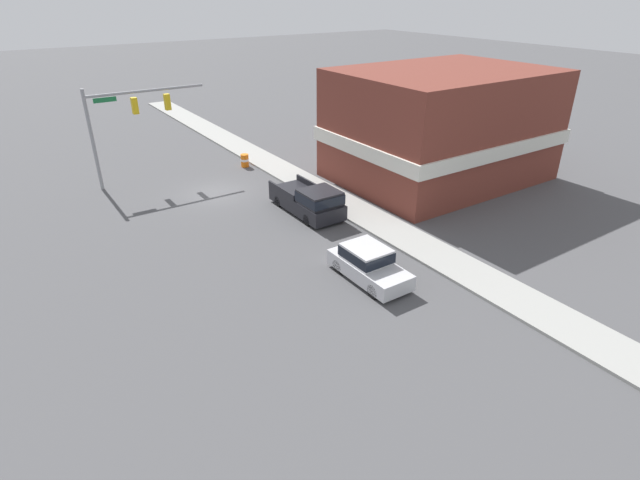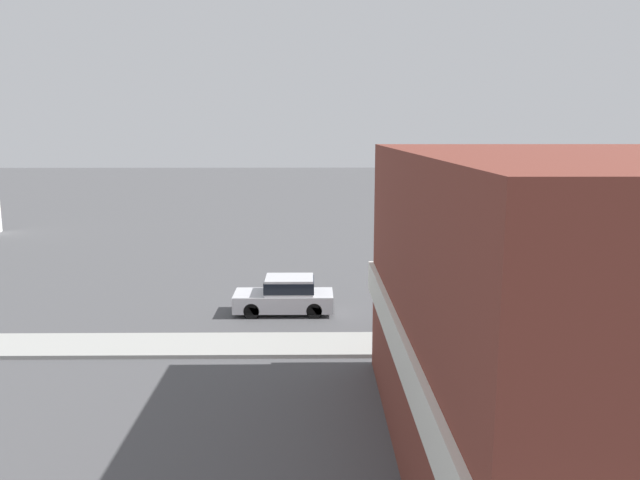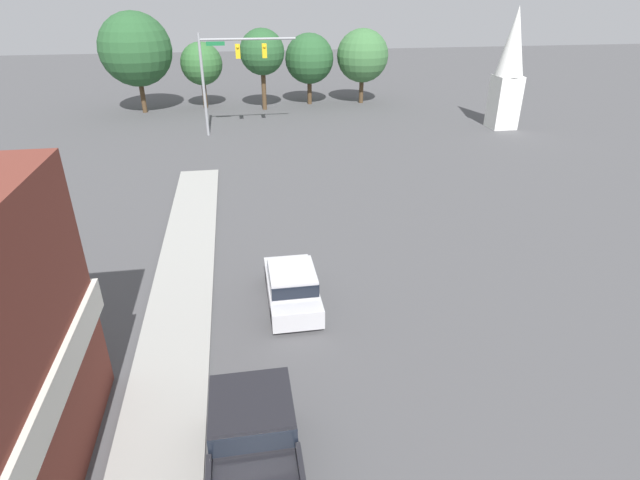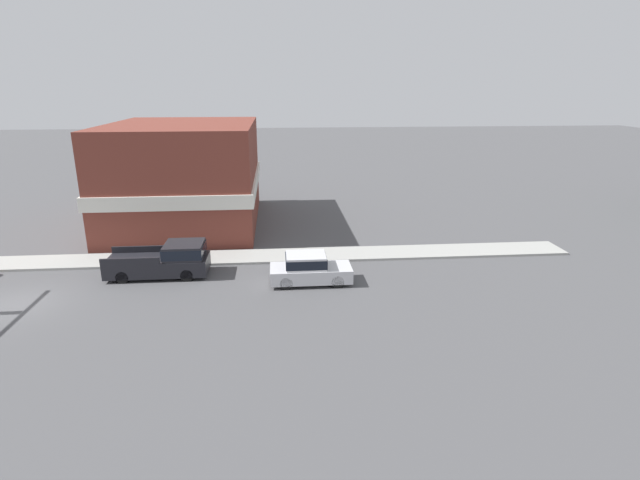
% 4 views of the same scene
% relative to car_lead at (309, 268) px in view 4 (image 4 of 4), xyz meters
% --- Properties ---
extents(ground_plane, '(200.00, 200.00, 0.00)m').
position_rel_car_lead_xyz_m(ground_plane, '(1.47, -13.93, -0.81)').
color(ground_plane, '#4C4C4F').
extents(sidewalk_curb, '(2.40, 60.00, 0.14)m').
position_rel_car_lead_xyz_m(sidewalk_curb, '(-4.23, -13.93, -0.74)').
color(sidewalk_curb, '#9E9E99').
rests_on(sidewalk_curb, ground).
extents(car_lead, '(1.82, 4.21, 1.58)m').
position_rel_car_lead_xyz_m(car_lead, '(0.00, 0.00, 0.00)').
color(car_lead, black).
rests_on(car_lead, ground).
extents(pickup_truck_parked, '(2.15, 5.33, 1.80)m').
position_rel_car_lead_xyz_m(pickup_truck_parked, '(-1.76, -7.56, 0.08)').
color(pickup_truck_parked, black).
rests_on(pickup_truck_parked, ground).
extents(corner_brick_building, '(13.89, 10.39, 7.32)m').
position_rel_car_lead_xyz_m(corner_brick_building, '(-12.73, -8.18, 2.78)').
color(corner_brick_building, brown).
rests_on(corner_brick_building, ground).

